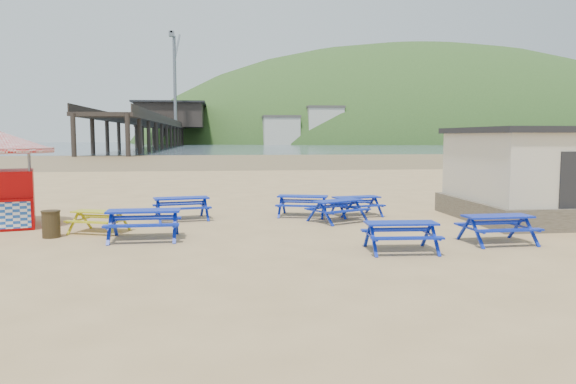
{
  "coord_description": "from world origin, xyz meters",
  "views": [
    {
      "loc": [
        -1.44,
        -16.93,
        2.84
      ],
      "look_at": [
        0.82,
        1.5,
        1.0
      ],
      "focal_mm": 35.0,
      "sensor_mm": 36.0,
      "label": 1
    }
  ],
  "objects": [
    {
      "name": "picnic_table_blue_c",
      "position": [
        2.46,
        1.3,
        0.36
      ],
      "size": [
        2.19,
        2.05,
        0.73
      ],
      "rotation": [
        0.0,
        0.0,
        0.49
      ],
      "color": "#0D2E96",
      "rests_on": "ground"
    },
    {
      "name": "wet_sand",
      "position": [
        0.0,
        55.0,
        0.0
      ],
      "size": [
        400.0,
        400.0,
        0.0
      ],
      "primitive_type": "plane",
      "color": "olive",
      "rests_on": "ground"
    },
    {
      "name": "picnic_table_blue_a",
      "position": [
        -2.75,
        2.43,
        0.38
      ],
      "size": [
        2.09,
        1.81,
        0.77
      ],
      "rotation": [
        0.0,
        0.0,
        0.2
      ],
      "color": "#0D2E96",
      "rests_on": "ground"
    },
    {
      "name": "sea",
      "position": [
        0.0,
        170.0,
        0.01
      ],
      "size": [
        400.0,
        400.0,
        0.0
      ],
      "primitive_type": "plane",
      "color": "#445561",
      "rests_on": "ground"
    },
    {
      "name": "amenity_block",
      "position": [
        10.5,
        1.0,
        1.57
      ],
      "size": [
        7.4,
        5.4,
        3.15
      ],
      "color": "#665B4C",
      "rests_on": "ground"
    },
    {
      "name": "picnic_table_blue_f",
      "position": [
        5.91,
        -2.94,
        0.38
      ],
      "size": [
        1.86,
        1.53,
        0.75
      ],
      "rotation": [
        0.0,
        0.0,
        0.05
      ],
      "color": "#0D2E96",
      "rests_on": "ground"
    },
    {
      "name": "litter_bin",
      "position": [
        -6.17,
        -0.62,
        0.39
      ],
      "size": [
        0.52,
        0.52,
        0.77
      ],
      "color": "#352813",
      "rests_on": "ground"
    },
    {
      "name": "ground",
      "position": [
        0.0,
        0.0,
        0.0
      ],
      "size": [
        400.0,
        400.0,
        0.0
      ],
      "primitive_type": "plane",
      "color": "tan",
      "rests_on": "ground"
    },
    {
      "name": "picnic_table_blue_e",
      "position": [
        3.0,
        -3.67,
        0.37
      ],
      "size": [
        1.83,
        1.51,
        0.73
      ],
      "rotation": [
        0.0,
        0.0,
        -0.06
      ],
      "color": "#0D2E96",
      "rests_on": "ground"
    },
    {
      "name": "picnic_table_blue_g",
      "position": [
        3.42,
        2.59,
        0.35
      ],
      "size": [
        1.9,
        1.65,
        0.7
      ],
      "rotation": [
        0.0,
        0.0,
        0.21
      ],
      "color": "#0D2E96",
      "rests_on": "ground"
    },
    {
      "name": "picnic_table_blue_b",
      "position": [
        1.5,
        2.75,
        0.37
      ],
      "size": [
        2.09,
        1.85,
        0.74
      ],
      "rotation": [
        0.0,
        0.0,
        -0.28
      ],
      "color": "#0D2E96",
      "rests_on": "ground"
    },
    {
      "name": "picnic_table_yellow",
      "position": [
        -5.01,
        0.09,
        0.32
      ],
      "size": [
        1.88,
        1.7,
        0.64
      ],
      "rotation": [
        0.0,
        0.0,
        -0.36
      ],
      "color": "#B4B312",
      "rests_on": "ground"
    },
    {
      "name": "headland_town",
      "position": [
        90.0,
        229.68,
        -9.91
      ],
      "size": [
        264.0,
        144.0,
        108.0
      ],
      "color": "#2D4C1E",
      "rests_on": "ground"
    },
    {
      "name": "pier",
      "position": [
        -17.99,
        178.23,
        5.46
      ],
      "size": [
        24.0,
        220.0,
        39.29
      ],
      "color": "black",
      "rests_on": "ground"
    },
    {
      "name": "picnic_table_blue_d",
      "position": [
        -3.53,
        -1.25,
        0.41
      ],
      "size": [
        2.01,
        1.63,
        0.83
      ],
      "rotation": [
        0.0,
        0.0,
        0.02
      ],
      "color": "#0D2E96",
      "rests_on": "ground"
    }
  ]
}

